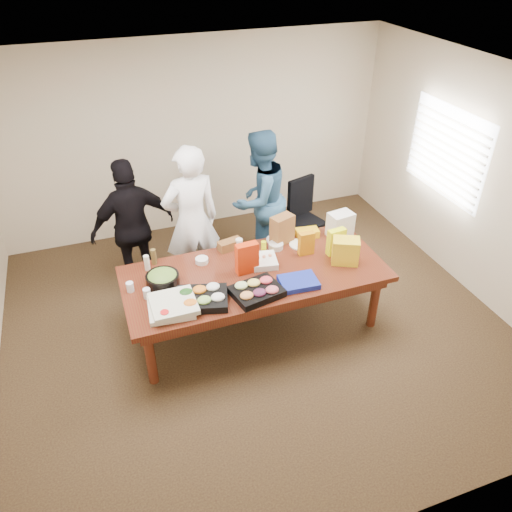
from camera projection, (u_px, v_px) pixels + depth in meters
name	position (u px, v px, depth m)	size (l,w,h in m)	color
floor	(255.00, 325.00, 5.77)	(5.50, 5.00, 0.02)	#47301E
ceiling	(255.00, 85.00, 4.24)	(5.50, 5.00, 0.02)	white
wall_back	(194.00, 138.00, 6.95)	(5.50, 0.04, 2.70)	beige
wall_front	(393.00, 418.00, 3.06)	(5.50, 0.04, 2.70)	beige
wall_right	(479.00, 182.00, 5.77)	(0.04, 5.00, 2.70)	beige
window_panel	(446.00, 152.00, 6.15)	(0.03, 1.40, 1.10)	white
window_blinds	(444.00, 152.00, 6.14)	(0.04, 1.36, 1.00)	beige
conference_table	(255.00, 299.00, 5.55)	(2.80, 1.20, 0.75)	#4C1C0F
office_chair	(305.00, 220.00, 6.76)	(0.50, 0.50, 0.99)	black
person_center	(192.00, 221.00, 5.85)	(0.69, 0.45, 1.88)	white
person_right	(259.00, 199.00, 6.40)	(0.88, 0.68, 1.80)	#2E597C
person_left	(133.00, 227.00, 5.89)	(1.01, 0.42, 1.72)	black
veggie_tray	(202.00, 299.00, 4.90)	(0.50, 0.39, 0.08)	black
fruit_tray	(257.00, 291.00, 5.00)	(0.48, 0.38, 0.07)	black
sheet_cake	(258.00, 261.00, 5.44)	(0.40, 0.30, 0.07)	white
salad_bowl	(163.00, 279.00, 5.13)	(0.35, 0.35, 0.11)	black
chip_bag_blue	(298.00, 282.00, 5.14)	(0.39, 0.29, 0.06)	#15259A
chip_bag_red	(247.00, 258.00, 5.25)	(0.24, 0.10, 0.35)	red
chip_bag_yellow	(336.00, 242.00, 5.55)	(0.21, 0.08, 0.31)	#EEFF0F
chip_bag_orange	(306.00, 243.00, 5.55)	(0.17, 0.08, 0.27)	orange
mayo_jar	(239.00, 244.00, 5.68)	(0.08, 0.08, 0.13)	white
mustard_bottle	(264.00, 248.00, 5.58)	(0.06, 0.06, 0.16)	#C8D107
dressing_bottle	(154.00, 257.00, 5.41)	(0.06, 0.06, 0.18)	brown
ranch_bottle	(147.00, 263.00, 5.32)	(0.06, 0.06, 0.18)	white
banana_bunch	(307.00, 233.00, 5.92)	(0.27, 0.16, 0.09)	yellow
bread_loaf	(230.00, 245.00, 5.68)	(0.28, 0.12, 0.11)	brown
kraft_bag	(282.00, 229.00, 5.73)	(0.26, 0.15, 0.34)	brown
red_cup	(165.00, 316.00, 4.66)	(0.08, 0.08, 0.11)	red
clear_cup_a	(147.00, 293.00, 4.95)	(0.08, 0.08, 0.10)	white
clear_cup_b	(130.00, 287.00, 5.04)	(0.08, 0.08, 0.10)	white
pizza_box_lower	(171.00, 307.00, 4.81)	(0.43, 0.43, 0.05)	silver
pizza_box_upper	(173.00, 304.00, 4.78)	(0.43, 0.43, 0.05)	beige
plate_a	(300.00, 244.00, 5.77)	(0.25, 0.25, 0.01)	white
plate_b	(276.00, 240.00, 5.86)	(0.23, 0.23, 0.01)	silver
dip_bowl_a	(276.00, 246.00, 5.70)	(0.17, 0.17, 0.07)	beige
dip_bowl_b	(202.00, 260.00, 5.47)	(0.14, 0.14, 0.06)	white
grocery_bag_white	(340.00, 225.00, 5.87)	(0.28, 0.20, 0.30)	white
grocery_bag_yellow	(345.00, 251.00, 5.42)	(0.29, 0.20, 0.29)	yellow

